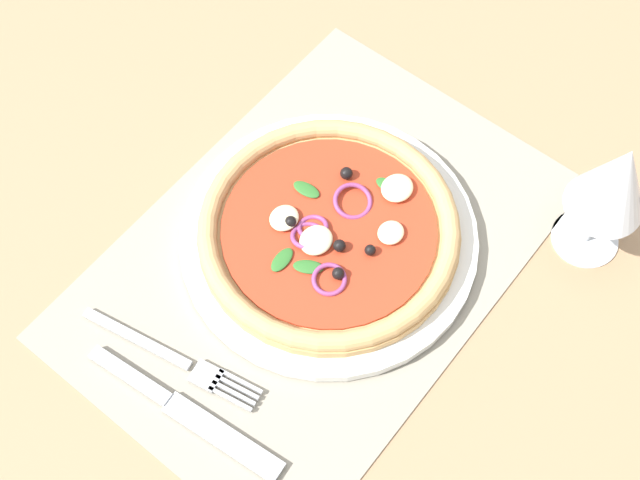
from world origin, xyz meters
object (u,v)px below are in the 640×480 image
(fork, at_px, (179,361))
(knife, at_px, (185,412))
(pizza, at_px, (333,232))
(plate, at_px, (333,241))
(wine_glass, at_px, (616,182))

(fork, height_order, knife, knife)
(pizza, bearing_deg, knife, 0.97)
(plate, xyz_separation_m, fork, (0.18, -0.03, -0.00))
(pizza, xyz_separation_m, fork, (0.18, -0.03, -0.02))
(pizza, distance_m, wine_glass, 0.25)
(fork, height_order, wine_glass, wine_glass)
(plate, distance_m, knife, 0.21)
(fork, distance_m, wine_glass, 0.41)
(wine_glass, bearing_deg, knife, -26.32)
(knife, relative_size, wine_glass, 1.35)
(plate, bearing_deg, wine_glass, 130.30)
(plate, relative_size, fork, 1.57)
(pizza, bearing_deg, plate, -4.23)
(pizza, relative_size, fork, 1.37)
(fork, bearing_deg, knife, -51.29)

